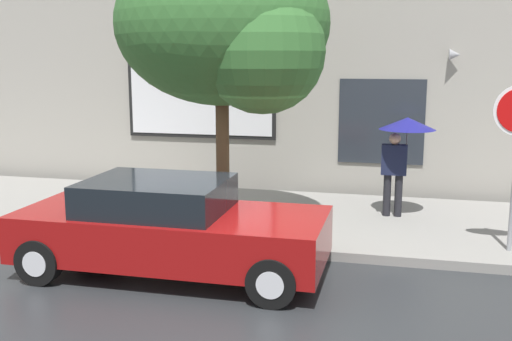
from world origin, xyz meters
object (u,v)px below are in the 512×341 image
at_px(parked_car, 169,228).
at_px(pedestrian_with_umbrella, 403,137).
at_px(fire_hydrant, 93,200).
at_px(street_tree, 230,30).

height_order(parked_car, pedestrian_with_umbrella, pedestrian_with_umbrella).
relative_size(parked_car, fire_hydrant, 5.36).
xyz_separation_m(fire_hydrant, street_tree, (2.53, 0.07, 2.94)).
xyz_separation_m(pedestrian_with_umbrella, street_tree, (-2.79, -1.63, 1.86)).
height_order(pedestrian_with_umbrella, street_tree, street_tree).
distance_m(pedestrian_with_umbrella, street_tree, 3.73).
bearing_deg(fire_hydrant, parked_car, -39.04).
bearing_deg(parked_car, pedestrian_with_umbrella, 47.05).
relative_size(parked_car, pedestrian_with_umbrella, 2.36).
bearing_deg(street_tree, pedestrian_with_umbrella, 30.28).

